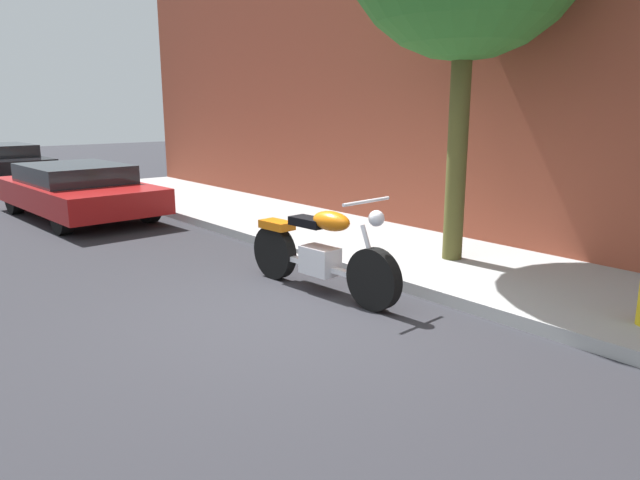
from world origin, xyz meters
The scene contains 5 objects.
ground_plane centered at (0.00, 0.00, 0.00)m, with size 60.00×60.00×0.00m, color #28282D.
sidewalk centered at (0.00, 2.62, 0.07)m, with size 22.61×2.46×0.14m, color #9C9C9C.
motorcycle centered at (-0.53, 0.65, 0.47)m, with size 2.31×0.70×1.17m.
parked_car_black centered at (-14.84, 0.35, 0.55)m, with size 4.31×1.94×1.03m.
parked_car_red centered at (-7.15, 0.04, 0.55)m, with size 4.24×2.07×1.03m.
Camera 1 is at (4.49, -3.51, 2.12)m, focal length 32.90 mm.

